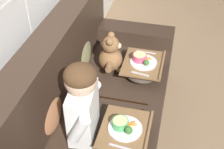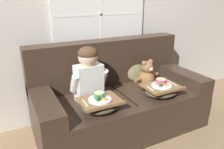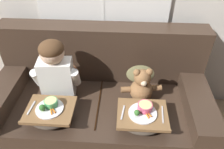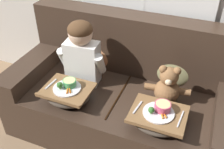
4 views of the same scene
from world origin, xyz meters
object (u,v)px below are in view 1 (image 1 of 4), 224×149
couch (94,105)px  child_figure (82,99)px  teddy_bear (111,55)px  throw_pillow_behind_child (47,109)px  lap_tray_teddy (143,67)px  lap_tray_child (125,134)px  throw_pillow_behind_teddy (82,48)px

couch → child_figure: 0.56m
couch → teddy_bear: (0.37, -0.05, 0.24)m
throw_pillow_behind_child → lap_tray_teddy: throw_pillow_behind_child is taller
teddy_bear → lap_tray_teddy: (0.00, -0.27, -0.08)m
throw_pillow_behind_child → lap_tray_teddy: bearing=-35.6°
throw_pillow_behind_child → teddy_bear: bearing=-19.1°
lap_tray_child → lap_tray_teddy: bearing=0.0°
throw_pillow_behind_child → throw_pillow_behind_teddy: size_ratio=1.04×
throw_pillow_behind_teddy → lap_tray_child: size_ratio=0.92×
lap_tray_teddy → couch: bearing=138.7°
couch → lap_tray_teddy: couch is taller
throw_pillow_behind_teddy → throw_pillow_behind_child: bearing=180.0°
couch → lap_tray_teddy: (0.37, -0.33, 0.16)m
throw_pillow_behind_teddy → lap_tray_child: 0.92m
throw_pillow_behind_child → throw_pillow_behind_teddy: 0.74m
throw_pillow_behind_teddy → child_figure: child_figure is taller
throw_pillow_behind_teddy → teddy_bear: bearing=-89.9°
lap_tray_child → lap_tray_teddy: 0.74m
teddy_bear → throw_pillow_behind_child: bearing=160.9°
lap_tray_child → throw_pillow_behind_child: bearing=90.0°
couch → throw_pillow_behind_child: 0.50m
throw_pillow_behind_teddy → lap_tray_teddy: throw_pillow_behind_teddy is taller
couch → child_figure: (-0.37, -0.05, 0.41)m
child_figure → lap_tray_teddy: bearing=-20.5°
throw_pillow_behind_teddy → child_figure: (-0.74, -0.25, 0.14)m
throw_pillow_behind_teddy → child_figure: size_ratio=0.62×
throw_pillow_behind_child → lap_tray_child: bearing=-90.0°
child_figure → throw_pillow_behind_teddy: bearing=18.9°
child_figure → teddy_bear: size_ratio=1.58×
lap_tray_teddy → lap_tray_child: bearing=-180.0°
throw_pillow_behind_teddy → lap_tray_child: bearing=-144.4°
child_figure → teddy_bear: 0.76m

